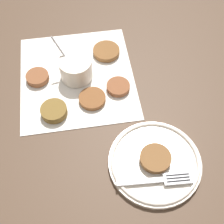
{
  "coord_description": "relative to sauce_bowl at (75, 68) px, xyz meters",
  "views": [
    {
      "loc": [
        -0.58,
        -0.04,
        0.69
      ],
      "look_at": [
        -0.14,
        -0.08,
        0.02
      ],
      "focal_mm": 50.0,
      "sensor_mm": 36.0,
      "label": 1
    }
  ],
  "objects": [
    {
      "name": "sauce_bowl",
      "position": [
        0.0,
        0.0,
        0.0
      ],
      "size": [
        0.1,
        0.1,
        0.12
      ],
      "color": "silver",
      "rests_on": "napkin"
    },
    {
      "name": "ground_plane",
      "position": [
        -0.0,
        -0.0,
        -0.03
      ],
      "size": [
        4.0,
        4.0,
        0.0
      ],
      "primitive_type": "plane",
      "color": "#4C3828"
    },
    {
      "name": "fritter_3",
      "position": [
        -0.13,
        0.06,
        -0.02
      ],
      "size": [
        0.07,
        0.07,
        0.02
      ],
      "color": "brown",
      "rests_on": "napkin"
    },
    {
      "name": "fritter_4",
      "position": [
        -0.06,
        -0.11,
        -0.02
      ],
      "size": [
        0.06,
        0.06,
        0.01
      ],
      "color": "brown",
      "rests_on": "napkin"
    },
    {
      "name": "fritter_0",
      "position": [
        -0.01,
        0.11,
        -0.02
      ],
      "size": [
        0.06,
        0.06,
        0.02
      ],
      "color": "brown",
      "rests_on": "napkin"
    },
    {
      "name": "serving_plate",
      "position": [
        -0.29,
        -0.17,
        -0.02
      ],
      "size": [
        0.22,
        0.22,
        0.02
      ],
      "color": "silver",
      "rests_on": "ground_plane"
    },
    {
      "name": "fritter_2",
      "position": [
        0.07,
        -0.1,
        -0.02
      ],
      "size": [
        0.08,
        0.08,
        0.01
      ],
      "color": "brown",
      "rests_on": "napkin"
    },
    {
      "name": "fritter_on_plate",
      "position": [
        -0.29,
        -0.17,
        -0.01
      ],
      "size": [
        0.07,
        0.07,
        0.01
      ],
      "color": "brown",
      "rests_on": "serving_plate"
    },
    {
      "name": "napkin",
      "position": [
        -0.0,
        -0.0,
        -0.03
      ],
      "size": [
        0.36,
        0.33,
        0.0
      ],
      "color": "white",
      "rests_on": "ground_plane"
    },
    {
      "name": "fork",
      "position": [
        -0.34,
        -0.18,
        -0.01
      ],
      "size": [
        0.03,
        0.17,
        0.0
      ],
      "color": "silver",
      "rests_on": "serving_plate"
    },
    {
      "name": "fritter_1",
      "position": [
        -0.09,
        -0.04,
        -0.02
      ],
      "size": [
        0.07,
        0.07,
        0.01
      ],
      "color": "brown",
      "rests_on": "napkin"
    }
  ]
}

